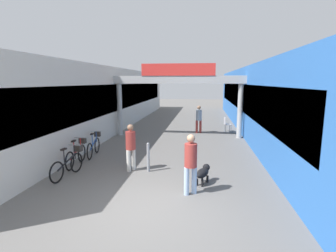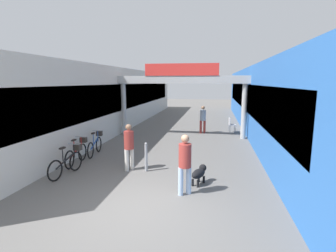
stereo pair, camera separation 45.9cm
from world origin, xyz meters
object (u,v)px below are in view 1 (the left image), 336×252
dog_on_leash (203,172)px  bicycle_black_nearest (69,163)px  pedestrian_carrying_crate (199,117)px  pedestrian_with_dog (191,160)px  bicycle_red_second (77,153)px  bicycle_blue_third (94,145)px  bollard_post_metal (148,157)px  pedestrian_companion (131,145)px  cafe_chair_aluminium_nearer (227,123)px

dog_on_leash → bicycle_black_nearest: bicycle_black_nearest is taller
pedestrian_carrying_crate → pedestrian_with_dog: bearing=-90.5°
pedestrian_with_dog → bicycle_red_second: 4.74m
pedestrian_carrying_crate → bicycle_blue_third: pedestrian_carrying_crate is taller
pedestrian_carrying_crate → bollard_post_metal: 7.29m
bicycle_black_nearest → bollard_post_metal: 2.57m
pedestrian_with_dog → bicycle_blue_third: size_ratio=0.99×
pedestrian_companion → dog_on_leash: (2.47, -0.85, -0.58)m
pedestrian_companion → pedestrian_carrying_crate: pedestrian_carrying_crate is taller
pedestrian_with_dog → bicycle_black_nearest: pedestrian_with_dog is taller
dog_on_leash → bicycle_red_second: 4.76m
pedestrian_companion → bicycle_red_second: 2.22m
pedestrian_companion → bicycle_black_nearest: pedestrian_companion is taller
bicycle_black_nearest → bicycle_blue_third: (-0.19, 2.43, 0.00)m
dog_on_leash → bicycle_black_nearest: 4.32m
bollard_post_metal → cafe_chair_aluminium_nearer: (3.26, 7.62, 0.02)m
dog_on_leash → bicycle_blue_third: bearing=151.1°
bollard_post_metal → bicycle_black_nearest: bearing=-162.9°
pedestrian_with_dog → bollard_post_metal: size_ratio=1.64×
bollard_post_metal → cafe_chair_aluminium_nearer: bollard_post_metal is taller
pedestrian_carrying_crate → bicycle_red_second: size_ratio=0.97×
bollard_post_metal → bicycle_red_second: bearing=172.3°
pedestrian_companion → dog_on_leash: 2.68m
dog_on_leash → bicycle_blue_third: bicycle_blue_third is taller
pedestrian_carrying_crate → bicycle_red_second: bearing=-122.8°
pedestrian_companion → cafe_chair_aluminium_nearer: size_ratio=1.82×
dog_on_leash → bicycle_red_second: (-4.61, 1.18, 0.10)m
pedestrian_carrying_crate → dog_on_leash: pedestrian_carrying_crate is taller
bicycle_red_second → bollard_post_metal: bearing=-7.7°
dog_on_leash → bicycle_black_nearest: size_ratio=0.46×
pedestrian_with_dog → dog_on_leash: size_ratio=2.15×
bicycle_red_second → bicycle_blue_third: 1.31m
bicycle_black_nearest → bicycle_red_second: size_ratio=1.00×
pedestrian_carrying_crate → cafe_chair_aluminium_nearer: bearing=17.2°
dog_on_leash → pedestrian_with_dog: bearing=-113.0°
pedestrian_with_dog → pedestrian_carrying_crate: 8.73m
dog_on_leash → pedestrian_carrying_crate: bearing=92.0°
bicycle_blue_third → bollard_post_metal: size_ratio=1.66×
pedestrian_with_dog → bicycle_red_second: (-4.26, 2.00, -0.52)m
bicycle_red_second → dog_on_leash: bearing=-14.4°
pedestrian_with_dog → pedestrian_companion: (-2.13, 1.67, -0.03)m
pedestrian_carrying_crate → bicycle_black_nearest: bearing=-117.2°
dog_on_leash → bollard_post_metal: bearing=156.5°
bicycle_red_second → bollard_post_metal: bollard_post_metal is taller
bicycle_black_nearest → bicycle_blue_third: size_ratio=1.00×
pedestrian_with_dog → cafe_chair_aluminium_nearer: bearing=79.3°
pedestrian_with_dog → pedestrian_companion: size_ratio=1.03×
pedestrian_with_dog → bollard_post_metal: bearing=132.9°
pedestrian_with_dog → dog_on_leash: 1.08m
pedestrian_companion → pedestrian_carrying_crate: 7.40m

